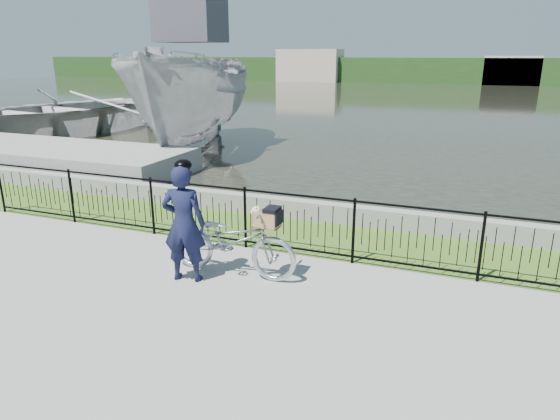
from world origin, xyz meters
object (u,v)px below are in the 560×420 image
at_px(cyclist, 184,222).
at_px(boat_near, 194,97).
at_px(dock, 38,156).
at_px(boat_far, 60,112).
at_px(bicycle_rig, 233,240).

distance_m(cyclist, boat_near, 11.45).
xyz_separation_m(dock, boat_far, (-4.46, 5.61, 0.62)).
xyz_separation_m(bicycle_rig, cyclist, (-0.59, -0.45, 0.37)).
distance_m(bicycle_rig, boat_far, 17.39).
xyz_separation_m(dock, bicycle_rig, (9.30, -5.02, 0.23)).
relative_size(cyclist, boat_near, 0.19).
bearing_deg(cyclist, boat_near, 119.55).
bearing_deg(bicycle_rig, dock, 151.64).
distance_m(dock, boat_far, 7.20).
bearing_deg(bicycle_rig, cyclist, -142.91).
distance_m(dock, boat_near, 5.64).
distance_m(cyclist, boat_far, 17.21).
bearing_deg(boat_near, dock, -124.64).
height_order(bicycle_rig, boat_near, boat_near).
height_order(boat_near, boat_far, boat_near).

